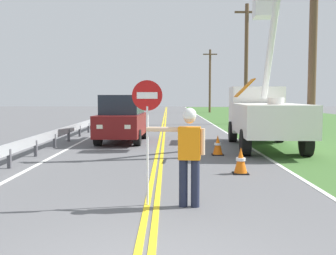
# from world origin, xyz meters

# --- Properties ---
(centerline_yellow_left) EXTENTS (0.11, 110.00, 0.01)m
(centerline_yellow_left) POSITION_xyz_m (-0.09, 20.00, 0.01)
(centerline_yellow_left) COLOR yellow
(centerline_yellow_left) RESTS_ON ground
(centerline_yellow_right) EXTENTS (0.11, 110.00, 0.01)m
(centerline_yellow_right) POSITION_xyz_m (0.09, 20.00, 0.01)
(centerline_yellow_right) COLOR yellow
(centerline_yellow_right) RESTS_ON ground
(edge_line_right) EXTENTS (0.12, 110.00, 0.01)m
(edge_line_right) POSITION_xyz_m (3.60, 20.00, 0.01)
(edge_line_right) COLOR silver
(edge_line_right) RESTS_ON ground
(edge_line_left) EXTENTS (0.12, 110.00, 0.01)m
(edge_line_left) POSITION_xyz_m (-3.60, 20.00, 0.01)
(edge_line_left) COLOR silver
(edge_line_left) RESTS_ON ground
(flagger_worker) EXTENTS (1.08, 0.29, 1.83)m
(flagger_worker) POSITION_xyz_m (0.68, 3.08, 1.05)
(flagger_worker) COLOR #1E2338
(flagger_worker) RESTS_ON ground
(stop_sign_paddle) EXTENTS (0.56, 0.04, 2.33)m
(stop_sign_paddle) POSITION_xyz_m (-0.08, 3.17, 1.71)
(stop_sign_paddle) COLOR silver
(stop_sign_paddle) RESTS_ON ground
(utility_bucket_truck) EXTENTS (3.01, 6.92, 5.93)m
(utility_bucket_truck) POSITION_xyz_m (4.13, 11.98, 1.43)
(utility_bucket_truck) COLOR white
(utility_bucket_truck) RESTS_ON ground
(oncoming_suv_nearest) EXTENTS (2.09, 4.68, 2.10)m
(oncoming_suv_nearest) POSITION_xyz_m (-1.72, 13.79, 1.06)
(oncoming_suv_nearest) COLOR maroon
(oncoming_suv_nearest) RESTS_ON ground
(utility_pole_near) EXTENTS (1.80, 0.28, 8.34)m
(utility_pole_near) POSITION_xyz_m (5.33, 9.93, 4.35)
(utility_pole_near) COLOR brown
(utility_pole_near) RESTS_ON ground
(utility_pole_mid) EXTENTS (1.80, 0.28, 8.81)m
(utility_pole_mid) POSITION_xyz_m (6.09, 25.87, 4.59)
(utility_pole_mid) COLOR brown
(utility_pole_mid) RESTS_ON ground
(utility_pole_far) EXTENTS (1.80, 0.28, 8.02)m
(utility_pole_far) POSITION_xyz_m (5.67, 47.72, 4.19)
(utility_pole_far) COLOR brown
(utility_pole_far) RESTS_ON ground
(traffic_cone_lead) EXTENTS (0.40, 0.40, 0.70)m
(traffic_cone_lead) POSITION_xyz_m (2.22, 6.27, 0.34)
(traffic_cone_lead) COLOR orange
(traffic_cone_lead) RESTS_ON ground
(traffic_cone_mid) EXTENTS (0.40, 0.40, 0.70)m
(traffic_cone_mid) POSITION_xyz_m (2.03, 9.70, 0.34)
(traffic_cone_mid) COLOR orange
(traffic_cone_mid) RESTS_ON ground
(guardrail_left_shoulder) EXTENTS (0.10, 32.00, 0.71)m
(guardrail_left_shoulder) POSITION_xyz_m (-4.20, 15.07, 0.52)
(guardrail_left_shoulder) COLOR #9EA0A3
(guardrail_left_shoulder) RESTS_ON ground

